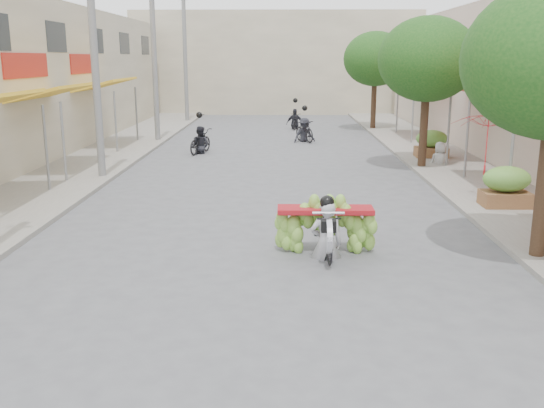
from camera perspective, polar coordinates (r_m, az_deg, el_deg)
The scene contains 17 objects.
ground at distance 8.23m, azimuth -2.40°, elevation -14.20°, with size 120.00×120.00×0.00m, color #5A5B5F.
sidewalk_left at distance 23.79m, azimuth -17.34°, elevation 3.82°, with size 4.00×60.00×0.12m, color gray.
sidewalk_right at distance 23.51m, azimuth 17.16°, elevation 3.73°, with size 4.00×60.00×0.12m, color gray.
far_building at distance 45.27m, azimuth 0.42°, elevation 13.14°, with size 20.00×6.00×7.00m, color #B8AC91.
utility_pole_mid at distance 20.14m, azimuth -16.40°, elevation 13.58°, with size 0.60×0.24×8.00m.
utility_pole_far at distance 28.87m, azimuth -11.04°, elevation 13.71°, with size 0.60×0.24×8.00m.
utility_pole_back at distance 37.73m, azimuth -8.18°, elevation 13.72°, with size 0.60×0.24×8.00m.
street_tree_mid at distance 21.84m, azimuth 14.45°, elevation 13.02°, with size 3.40×3.40×5.25m.
street_tree_far at distance 33.63m, azimuth 9.70°, elevation 13.29°, with size 3.40×3.40×5.25m.
produce_crate_mid at distance 16.61m, azimuth 21.20°, elevation 1.81°, with size 1.20×0.88×1.16m.
produce_crate_far at distance 24.17m, azimuth 14.80°, elevation 5.70°, with size 1.20×0.88×1.16m.
banana_motorbike at distance 11.98m, azimuth 5.09°, elevation -1.58°, with size 2.20×1.80×2.14m.
market_umbrella at distance 17.07m, azimuth 19.78°, elevation 8.17°, with size 2.45×2.45×1.72m.
pedestrian at distance 22.87m, azimuth 15.61°, elevation 5.67°, with size 0.80×0.52×1.53m.
bg_motorbike_a at distance 25.21m, azimuth -6.81°, elevation 6.39°, with size 1.13×1.87×1.95m.
bg_motorbike_b at distance 28.53m, azimuth 3.08°, elevation 7.50°, with size 1.20×1.86×1.95m.
bg_motorbike_c at distance 33.76m, azimuth 2.19°, elevation 8.45°, with size 1.03×1.52×1.95m.
Camera 1 is at (0.46, -7.27, 3.83)m, focal length 40.00 mm.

